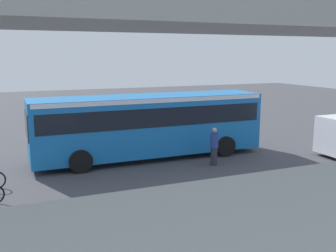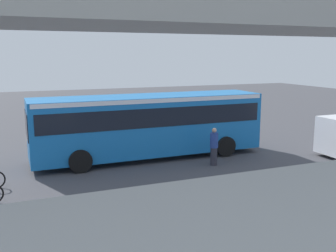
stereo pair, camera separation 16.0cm
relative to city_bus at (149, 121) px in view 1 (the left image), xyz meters
name	(u,v)px [view 1 (the left image)]	position (x,y,z in m)	size (l,w,h in m)	color
ground	(146,156)	(0.04, -0.34, -1.88)	(80.00, 80.00, 0.00)	#424247
city_bus	(149,121)	(0.00, 0.00, 0.00)	(11.54, 2.85, 3.15)	#196BB7
pedestrian	(214,147)	(-2.34, 2.47, -1.00)	(0.38, 0.38, 1.79)	#2D2D38
traffic_sign	(90,112)	(2.16, -3.96, 0.01)	(0.08, 0.60, 2.80)	slate
lane_dash_leftmost	(191,138)	(-3.96, -3.33, -1.88)	(2.00, 0.20, 0.01)	silver
lane_dash_left	(129,144)	(0.04, -3.33, -1.88)	(2.00, 0.20, 0.01)	silver
lane_dash_centre	(59,150)	(4.04, -3.33, -1.88)	(2.00, 0.20, 0.01)	silver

